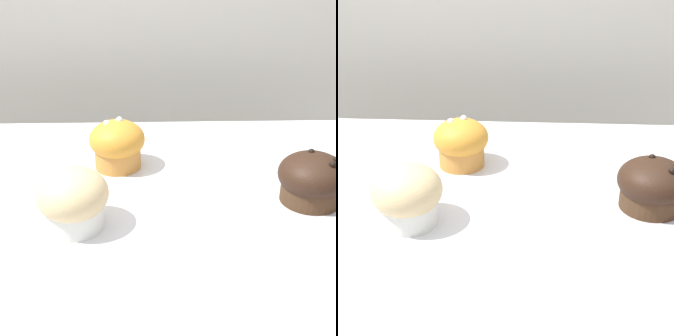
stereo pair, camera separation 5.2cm
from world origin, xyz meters
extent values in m
cube|color=beige|center=(0.00, 0.60, 0.90)|extent=(3.20, 0.10, 1.80)
cylinder|color=white|center=(-0.03, -0.06, 0.91)|extent=(0.07, 0.07, 0.05)
ellipsoid|color=#DCBF86|center=(-0.03, -0.06, 0.93)|extent=(0.09, 0.09, 0.07)
cylinder|color=#CC863A|center=(0.01, 0.12, 0.91)|extent=(0.07, 0.07, 0.05)
ellipsoid|color=orange|center=(0.01, 0.12, 0.93)|extent=(0.09, 0.09, 0.06)
sphere|color=white|center=(0.02, 0.12, 0.96)|extent=(0.01, 0.01, 0.01)
sphere|color=white|center=(0.00, 0.12, 0.96)|extent=(0.01, 0.01, 0.01)
cylinder|color=#432D1B|center=(0.29, 0.00, 0.90)|extent=(0.08, 0.08, 0.04)
ellipsoid|color=black|center=(0.29, 0.00, 0.92)|extent=(0.10, 0.10, 0.06)
sphere|color=black|center=(0.29, 0.01, 0.95)|extent=(0.01, 0.01, 0.01)
sphere|color=black|center=(0.31, -0.02, 0.95)|extent=(0.01, 0.01, 0.01)
camera|label=1|loc=(0.08, -0.57, 1.22)|focal=50.00mm
camera|label=2|loc=(0.13, -0.57, 1.22)|focal=50.00mm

